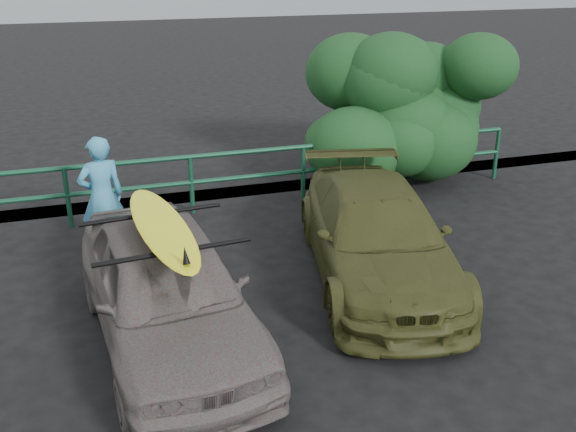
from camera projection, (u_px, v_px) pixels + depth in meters
name	position (u px, v px, depth m)	size (l,w,h in m)	color
ground	(180.00, 404.00, 6.36)	(80.00, 80.00, 0.00)	black
ocean	(80.00, 1.00, 59.23)	(200.00, 200.00, 0.00)	slate
guardrail	(131.00, 190.00, 10.57)	(14.00, 0.08, 1.04)	#154930
shrub_right	(395.00, 116.00, 12.12)	(3.20, 2.40, 2.58)	#19441D
sedan	(167.00, 290.00, 7.11)	(1.61, 4.00, 1.36)	#655C5A
olive_vehicle	(377.00, 235.00, 8.64)	(1.75, 4.30, 1.25)	#44481F
man	(102.00, 197.00, 9.24)	(0.65, 0.43, 1.79)	#419BC5
roof_rack	(162.00, 232.00, 6.84)	(1.61, 1.12, 0.05)	black
surfboard	(162.00, 226.00, 6.82)	(0.51, 2.48, 0.07)	#FAFF1A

